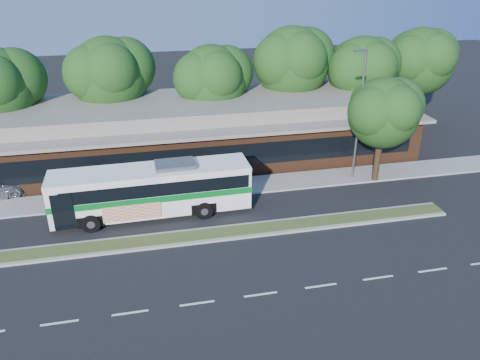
{
  "coord_description": "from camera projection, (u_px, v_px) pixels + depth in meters",
  "views": [
    {
      "loc": [
        -4.64,
        -21.92,
        14.29
      ],
      "look_at": [
        0.81,
        3.36,
        2.0
      ],
      "focal_mm": 35.0,
      "sensor_mm": 36.0,
      "label": 1
    }
  ],
  "objects": [
    {
      "name": "tree_bg_f",
      "position": [
        424.0,
        60.0,
        41.91
      ],
      "size": [
        6.69,
        6.0,
        8.92
      ],
      "color": "black",
      "rests_on": "ground"
    },
    {
      "name": "plaza_building",
      "position": [
        204.0,
        128.0,
        36.93
      ],
      "size": [
        33.2,
        11.2,
        4.45
      ],
      "color": "#4F2B19",
      "rests_on": "ground"
    },
    {
      "name": "tree_bg_d",
      "position": [
        296.0,
        61.0,
        39.48
      ],
      "size": [
        6.91,
        6.2,
        9.37
      ],
      "color": "black",
      "rests_on": "ground"
    },
    {
      "name": "lamp_post",
      "position": [
        359.0,
        113.0,
        31.39
      ],
      "size": [
        0.93,
        0.18,
        9.07
      ],
      "color": "slate",
      "rests_on": "ground"
    },
    {
      "name": "median_strip",
      "position": [
        236.0,
        232.0,
        26.87
      ],
      "size": [
        26.0,
        1.1,
        0.15
      ],
      "primitive_type": "cube",
      "color": "#3E4C20",
      "rests_on": "ground"
    },
    {
      "name": "sidewalk",
      "position": [
        219.0,
        188.0,
        32.0
      ],
      "size": [
        44.0,
        2.6,
        0.12
      ],
      "primitive_type": "cube",
      "color": "gray",
      "rests_on": "ground"
    },
    {
      "name": "tree_bg_c",
      "position": [
        216.0,
        78.0,
        37.6
      ],
      "size": [
        6.24,
        5.6,
        8.26
      ],
      "color": "black",
      "rests_on": "ground"
    },
    {
      "name": "sidewalk_tree",
      "position": [
        388.0,
        111.0,
        31.14
      ],
      "size": [
        5.29,
        4.74,
        7.37
      ],
      "color": "black",
      "rests_on": "ground"
    },
    {
      "name": "tree_bg_a",
      "position": [
        3.0,
        85.0,
        34.45
      ],
      "size": [
        6.47,
        5.8,
        8.63
      ],
      "color": "black",
      "rests_on": "ground"
    },
    {
      "name": "transit_bus",
      "position": [
        153.0,
        187.0,
        28.08
      ],
      "size": [
        11.9,
        2.98,
        3.32
      ],
      "rotation": [
        0.0,
        0.0,
        0.02
      ],
      "color": "white",
      "rests_on": "ground"
    },
    {
      "name": "ground",
      "position": [
        239.0,
        238.0,
        26.37
      ],
      "size": [
        120.0,
        120.0,
        0.0
      ],
      "primitive_type": "plane",
      "color": "black",
      "rests_on": "ground"
    },
    {
      "name": "tree_bg_e",
      "position": [
        366.0,
        69.0,
        40.02
      ],
      "size": [
        6.47,
        5.8,
        8.5
      ],
      "color": "black",
      "rests_on": "ground"
    },
    {
      "name": "tree_bg_b",
      "position": [
        114.0,
        73.0,
        36.74
      ],
      "size": [
        6.69,
        6.0,
        9.0
      ],
      "color": "black",
      "rests_on": "ground"
    }
  ]
}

